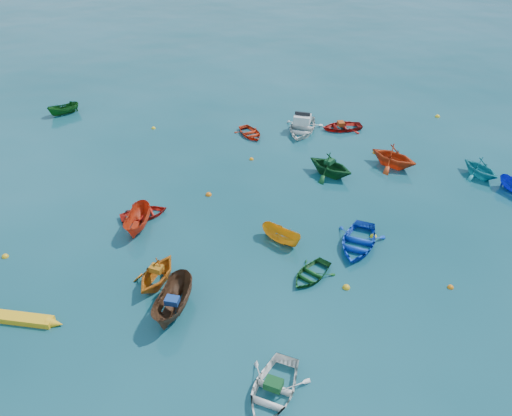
{
  "coord_description": "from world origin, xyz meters",
  "views": [
    {
      "loc": [
        -0.36,
        -18.56,
        16.61
      ],
      "look_at": [
        0.0,
        5.0,
        0.4
      ],
      "focal_mm": 35.0,
      "sensor_mm": 36.0,
      "label": 1
    }
  ],
  "objects_px": {
    "dinghy_blue_se": "(357,246)",
    "motorboat_white": "(302,131)",
    "kayak_yellow": "(19,321)",
    "dinghy_white_near": "(272,395)"
  },
  "relations": [
    {
      "from": "kayak_yellow",
      "to": "motorboat_white",
      "type": "distance_m",
      "value": 23.64
    },
    {
      "from": "dinghy_blue_se",
      "to": "motorboat_white",
      "type": "height_order",
      "value": "motorboat_white"
    },
    {
      "from": "dinghy_white_near",
      "to": "dinghy_blue_se",
      "type": "xyz_separation_m",
      "value": [
        4.89,
        8.93,
        0.0
      ]
    },
    {
      "from": "dinghy_white_near",
      "to": "kayak_yellow",
      "type": "distance_m",
      "value": 11.72
    },
    {
      "from": "dinghy_blue_se",
      "to": "kayak_yellow",
      "type": "distance_m",
      "value": 16.71
    },
    {
      "from": "dinghy_white_near",
      "to": "dinghy_blue_se",
      "type": "height_order",
      "value": "dinghy_blue_se"
    },
    {
      "from": "dinghy_white_near",
      "to": "kayak_yellow",
      "type": "relative_size",
      "value": 0.86
    },
    {
      "from": "dinghy_blue_se",
      "to": "kayak_yellow",
      "type": "relative_size",
      "value": 0.93
    },
    {
      "from": "dinghy_white_near",
      "to": "kayak_yellow",
      "type": "xyz_separation_m",
      "value": [
        -11.05,
        3.91,
        0.0
      ]
    },
    {
      "from": "dinghy_blue_se",
      "to": "kayak_yellow",
      "type": "height_order",
      "value": "dinghy_blue_se"
    }
  ]
}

